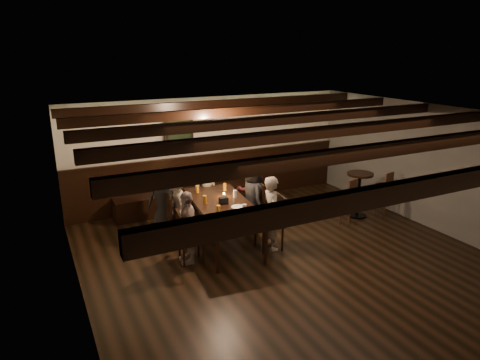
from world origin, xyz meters
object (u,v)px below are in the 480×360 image
chair_left_far (190,246)px  person_bench_left (163,201)px  dining_table (223,206)px  person_bench_centre (207,194)px  chair_right_far (270,232)px  person_right_far (272,213)px  person_left_near (176,206)px  chair_left_near (179,226)px  person_right_near (253,197)px  high_top_table (359,188)px  person_left_far (187,227)px  bar_stool_right (381,199)px  bar_stool_left (346,207)px  person_bench_right (251,190)px  chair_right_near (251,215)px

chair_left_far → person_bench_left: 1.41m
dining_table → chair_left_far: bearing=-147.9°
person_bench_left → person_bench_centre: size_ratio=1.03×
chair_right_far → person_right_far: person_right_far is taller
dining_table → person_left_near: size_ratio=1.62×
person_bench_left → chair_left_far: bearing=97.7°
chair_left_near → person_bench_left: size_ratio=0.69×
dining_table → person_bench_left: person_bench_left is taller
person_right_near → high_top_table: size_ratio=1.40×
person_left_near → person_left_far: (-0.10, -0.89, -0.06)m
person_right_far → bar_stool_right: size_ratio=1.38×
person_bench_left → bar_stool_left: person_bench_left is taller
chair_left_near → person_bench_centre: bearing=129.9°
dining_table → chair_left_far: size_ratio=2.47×
person_right_far → chair_left_near: bearing=58.5°
chair_right_far → high_top_table: (2.42, 0.49, 0.32)m
person_right_near → person_bench_right: bearing=-18.4°
chair_left_far → chair_right_near: bearing=122.0°
person_left_near → person_left_far: bearing=-0.0°
dining_table → chair_left_near: bearing=147.9°
person_bench_centre → person_bench_right: size_ratio=0.94×
chair_right_far → person_bench_right: size_ratio=0.75×
high_top_table → person_left_far: bearing=-175.3°
person_left_far → person_left_near: bearing=180.0°
bar_stool_right → chair_right_far: bearing=174.2°
high_top_table → person_left_near: bearing=171.4°
person_left_far → person_right_near: size_ratio=0.93×
bar_stool_left → person_left_near: bearing=154.1°
person_right_far → person_bench_right: bearing=-6.3°
chair_left_near → bar_stool_right: bearing=86.8°
high_top_table → chair_right_far: bearing=-168.6°
person_bench_left → person_left_far: bearing=96.3°
chair_left_near → person_bench_right: person_bench_right is taller
chair_left_far → person_left_far: (-0.03, 0.00, 0.34)m
chair_right_near → person_bench_left: person_bench_left is taller
person_bench_left → bar_stool_left: 3.61m
dining_table → bar_stool_right: bar_stool_right is taller
person_right_far → chair_left_far: bearing=90.0°
chair_left_near → chair_right_far: (1.33, -1.06, 0.03)m
person_bench_centre → high_top_table: (2.97, -1.08, 0.01)m
person_left_far → bar_stool_right: bearing=98.6°
dining_table → person_left_far: (-0.80, -0.36, -0.11)m
chair_left_far → person_bench_left: bearing=-172.3°
chair_right_near → person_left_near: 1.52m
chair_left_near → person_left_far: person_left_far is taller
person_right_near → bar_stool_right: 2.86m
chair_right_near → bar_stool_right: 2.88m
chair_left_near → person_left_near: 0.41m
dining_table → chair_right_far: bearing=-32.0°
person_left_far → bar_stool_left: (3.38, 0.12, -0.26)m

